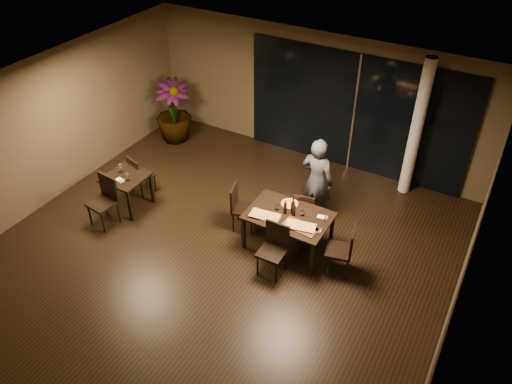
# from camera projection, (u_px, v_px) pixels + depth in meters

# --- Properties ---
(ground) EXTENTS (8.00, 8.00, 0.00)m
(ground) POSITION_uv_depth(u_px,v_px,m) (220.00, 253.00, 9.25)
(ground) COLOR black
(ground) RESTS_ON ground
(wall_back) EXTENTS (8.00, 0.10, 3.00)m
(wall_back) POSITION_uv_depth(u_px,v_px,m) (315.00, 96.00, 11.20)
(wall_back) COLOR brown
(wall_back) RESTS_ON ground
(wall_front) EXTENTS (8.00, 0.10, 3.00)m
(wall_front) POSITION_uv_depth(u_px,v_px,m) (16.00, 375.00, 5.53)
(wall_front) COLOR brown
(wall_front) RESTS_ON ground
(wall_left) EXTENTS (0.10, 8.00, 3.00)m
(wall_left) POSITION_uv_depth(u_px,v_px,m) (46.00, 130.00, 9.97)
(wall_left) COLOR brown
(wall_left) RESTS_ON ground
(wall_right) EXTENTS (0.10, 8.00, 3.00)m
(wall_right) POSITION_uv_depth(u_px,v_px,m) (466.00, 274.00, 6.76)
(wall_right) COLOR brown
(wall_right) RESTS_ON ground
(ceiling) EXTENTS (8.00, 8.00, 0.04)m
(ceiling) POSITION_uv_depth(u_px,v_px,m) (211.00, 106.00, 7.46)
(ceiling) COLOR silver
(ceiling) RESTS_ON wall_back
(window_panel) EXTENTS (5.00, 0.06, 2.70)m
(window_panel) POSITION_uv_depth(u_px,v_px,m) (355.00, 114.00, 10.83)
(window_panel) COLOR black
(window_panel) RESTS_ON ground
(column) EXTENTS (0.24, 0.24, 3.00)m
(column) POSITION_uv_depth(u_px,v_px,m) (416.00, 129.00, 9.97)
(column) COLOR silver
(column) RESTS_ON ground
(main_table) EXTENTS (1.50, 1.00, 0.75)m
(main_table) POSITION_uv_depth(u_px,v_px,m) (289.00, 218.00, 9.02)
(main_table) COLOR black
(main_table) RESTS_ON ground
(side_table) EXTENTS (0.80, 0.80, 0.75)m
(side_table) POSITION_uv_depth(u_px,v_px,m) (126.00, 181.00, 10.04)
(side_table) COLOR black
(side_table) RESTS_ON ground
(chair_main_far) EXTENTS (0.45, 0.45, 0.85)m
(chair_main_far) POSITION_uv_depth(u_px,v_px,m) (305.00, 209.00, 9.55)
(chair_main_far) COLOR black
(chair_main_far) RESTS_ON ground
(chair_main_near) EXTENTS (0.46, 0.46, 0.97)m
(chair_main_near) POSITION_uv_depth(u_px,v_px,m) (274.00, 246.00, 8.62)
(chair_main_near) COLOR black
(chair_main_near) RESTS_ON ground
(chair_main_left) EXTENTS (0.55, 0.55, 0.95)m
(chair_main_left) POSITION_uv_depth(u_px,v_px,m) (240.00, 205.00, 9.57)
(chair_main_left) COLOR black
(chair_main_left) RESTS_ON ground
(chair_main_right) EXTENTS (0.54, 0.54, 0.96)m
(chair_main_right) POSITION_uv_depth(u_px,v_px,m) (344.00, 248.00, 8.59)
(chair_main_right) COLOR black
(chair_main_right) RESTS_ON ground
(chair_side_far) EXTENTS (0.52, 0.52, 0.90)m
(chair_side_far) POSITION_uv_depth(u_px,v_px,m) (139.00, 174.00, 10.48)
(chair_side_far) COLOR black
(chair_side_far) RESTS_ON ground
(chair_side_near) EXTENTS (0.53, 0.53, 1.04)m
(chair_side_near) POSITION_uv_depth(u_px,v_px,m) (105.00, 198.00, 9.68)
(chair_side_near) COLOR black
(chair_side_near) RESTS_ON ground
(diner) EXTENTS (0.63, 0.43, 1.81)m
(diner) POSITION_uv_depth(u_px,v_px,m) (317.00, 180.00, 9.58)
(diner) COLOR #2F3234
(diner) RESTS_ON ground
(potted_plant) EXTENTS (1.19, 1.19, 1.54)m
(potted_plant) POSITION_uv_depth(u_px,v_px,m) (173.00, 111.00, 12.17)
(potted_plant) COLOR #1A4717
(potted_plant) RESTS_ON ground
(pizza_board_left) EXTENTS (0.57, 0.29, 0.01)m
(pizza_board_left) POSITION_uv_depth(u_px,v_px,m) (265.00, 216.00, 8.93)
(pizza_board_left) COLOR #452B16
(pizza_board_left) RESTS_ON main_table
(pizza_board_right) EXTENTS (0.65, 0.37, 0.01)m
(pizza_board_right) POSITION_uv_depth(u_px,v_px,m) (300.00, 227.00, 8.70)
(pizza_board_right) COLOR #442715
(pizza_board_right) RESTS_ON main_table
(oblong_pizza_left) EXTENTS (0.55, 0.31, 0.02)m
(oblong_pizza_left) POSITION_uv_depth(u_px,v_px,m) (265.00, 216.00, 8.92)
(oblong_pizza_left) COLOR #671009
(oblong_pizza_left) RESTS_ON pizza_board_left
(oblong_pizza_right) EXTENTS (0.55, 0.34, 0.02)m
(oblong_pizza_right) POSITION_uv_depth(u_px,v_px,m) (300.00, 226.00, 8.69)
(oblong_pizza_right) COLOR #69090D
(oblong_pizza_right) RESTS_ON pizza_board_right
(round_pizza) EXTENTS (0.31, 0.31, 0.01)m
(round_pizza) POSITION_uv_depth(u_px,v_px,m) (290.00, 204.00, 9.23)
(round_pizza) COLOR #B33013
(round_pizza) RESTS_ON main_table
(bottle_a) EXTENTS (0.06, 0.06, 0.28)m
(bottle_a) POSITION_uv_depth(u_px,v_px,m) (285.00, 207.00, 8.94)
(bottle_a) COLOR black
(bottle_a) RESTS_ON main_table
(bottle_b) EXTENTS (0.06, 0.06, 0.28)m
(bottle_b) POSITION_uv_depth(u_px,v_px,m) (294.00, 209.00, 8.89)
(bottle_b) COLOR black
(bottle_b) RESTS_ON main_table
(bottle_c) EXTENTS (0.07, 0.07, 0.33)m
(bottle_c) POSITION_uv_depth(u_px,v_px,m) (293.00, 206.00, 8.92)
(bottle_c) COLOR black
(bottle_c) RESTS_ON main_table
(tumbler_left) EXTENTS (0.08, 0.08, 0.09)m
(tumbler_left) POSITION_uv_depth(u_px,v_px,m) (277.00, 207.00, 9.08)
(tumbler_left) COLOR white
(tumbler_left) RESTS_ON main_table
(tumbler_right) EXTENTS (0.08, 0.08, 0.09)m
(tumbler_right) POSITION_uv_depth(u_px,v_px,m) (302.00, 213.00, 8.95)
(tumbler_right) COLOR white
(tumbler_right) RESTS_ON main_table
(napkin_near) EXTENTS (0.19, 0.12, 0.01)m
(napkin_near) POSITION_uv_depth(u_px,v_px,m) (316.00, 230.00, 8.64)
(napkin_near) COLOR white
(napkin_near) RESTS_ON main_table
(napkin_far) EXTENTS (0.19, 0.13, 0.01)m
(napkin_far) POSITION_uv_depth(u_px,v_px,m) (322.00, 217.00, 8.92)
(napkin_far) COLOR white
(napkin_far) RESTS_ON main_table
(wine_glass_a) EXTENTS (0.08, 0.08, 0.19)m
(wine_glass_a) POSITION_uv_depth(u_px,v_px,m) (120.00, 168.00, 10.02)
(wine_glass_a) COLOR white
(wine_glass_a) RESTS_ON side_table
(wine_glass_b) EXTENTS (0.07, 0.07, 0.17)m
(wine_glass_b) POSITION_uv_depth(u_px,v_px,m) (127.00, 177.00, 9.80)
(wine_glass_b) COLOR white
(wine_glass_b) RESTS_ON side_table
(side_napkin) EXTENTS (0.20, 0.14, 0.01)m
(side_napkin) POSITION_uv_depth(u_px,v_px,m) (120.00, 180.00, 9.85)
(side_napkin) COLOR white
(side_napkin) RESTS_ON side_table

